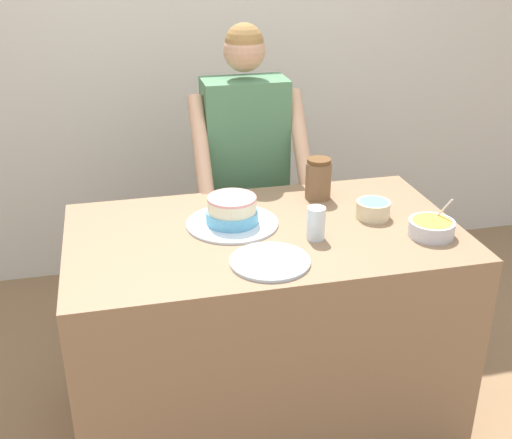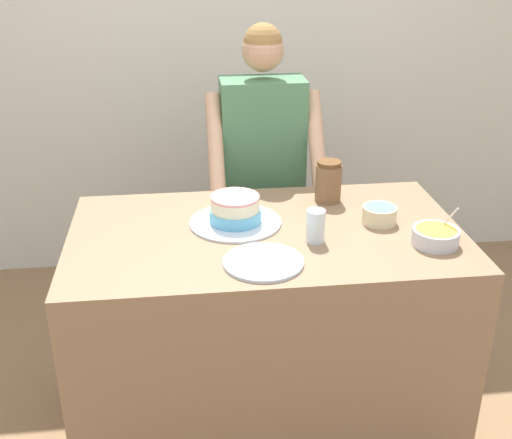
% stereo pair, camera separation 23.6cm
% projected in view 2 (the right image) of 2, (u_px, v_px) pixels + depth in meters
% --- Properties ---
extents(wall_back, '(10.00, 0.05, 2.60)m').
position_uv_depth(wall_back, '(231.00, 52.00, 3.63)').
color(wall_back, silver).
rests_on(wall_back, ground_plane).
extents(counter, '(1.49, 0.85, 0.90)m').
position_uv_depth(counter, '(265.00, 330.00, 2.62)').
color(counter, '#8C6B4C').
rests_on(counter, ground_plane).
extents(person_baker, '(0.53, 0.44, 1.57)m').
position_uv_depth(person_baker, '(263.00, 160.00, 3.05)').
color(person_baker, '#2D2D38').
rests_on(person_baker, ground_plane).
extents(cake, '(0.36, 0.36, 0.12)m').
position_uv_depth(cake, '(235.00, 212.00, 2.48)').
color(cake, silver).
rests_on(cake, counter).
extents(frosting_bowl_orange, '(0.17, 0.17, 0.14)m').
position_uv_depth(frosting_bowl_orange, '(436.00, 236.00, 2.32)').
color(frosting_bowl_orange, silver).
rests_on(frosting_bowl_orange, counter).
extents(frosting_bowl_blue, '(0.13, 0.13, 0.07)m').
position_uv_depth(frosting_bowl_blue, '(379.00, 214.00, 2.49)').
color(frosting_bowl_blue, beige).
rests_on(frosting_bowl_blue, counter).
extents(drinking_glass, '(0.07, 0.07, 0.12)m').
position_uv_depth(drinking_glass, '(316.00, 226.00, 2.33)').
color(drinking_glass, silver).
rests_on(drinking_glass, counter).
extents(ceramic_plate, '(0.28, 0.28, 0.01)m').
position_uv_depth(ceramic_plate, '(263.00, 262.00, 2.20)').
color(ceramic_plate, silver).
rests_on(ceramic_plate, counter).
extents(stoneware_jar, '(0.11, 0.11, 0.17)m').
position_uv_depth(stoneware_jar, '(328.00, 182.00, 2.67)').
color(stoneware_jar, brown).
rests_on(stoneware_jar, counter).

